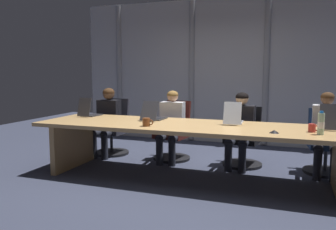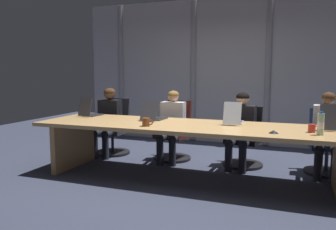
{
  "view_description": "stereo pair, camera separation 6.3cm",
  "coord_description": "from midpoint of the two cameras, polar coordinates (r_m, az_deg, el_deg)",
  "views": [
    {
      "loc": [
        1.26,
        -4.32,
        1.43
      ],
      "look_at": [
        -0.33,
        0.1,
        0.84
      ],
      "focal_mm": 36.98,
      "sensor_mm": 36.0,
      "label": 1
    },
    {
      "loc": [
        1.32,
        -4.3,
        1.43
      ],
      "look_at": [
        -0.33,
        0.1,
        0.84
      ],
      "focal_mm": 36.98,
      "sensor_mm": 36.0,
      "label": 2
    }
  ],
  "objects": [
    {
      "name": "office_chair_left_end",
      "position": [
        6.18,
        -8.6,
        -3.02
      ],
      "size": [
        0.6,
        0.6,
        0.96
      ],
      "rotation": [
        0.0,
        0.0,
        -1.6
      ],
      "color": "#2D2D38",
      "rests_on": "ground_plane"
    },
    {
      "name": "laptop_left_mid",
      "position": [
        4.98,
        -1.94,
        -0.18
      ],
      "size": [
        0.26,
        0.45,
        0.28
      ],
      "rotation": [
        0.0,
        0.0,
        1.53
      ],
      "color": "#2D2D33",
      "rests_on": "conference_table"
    },
    {
      "name": "office_chair_center",
      "position": [
        5.46,
        12.76,
        -4.66
      ],
      "size": [
        0.6,
        0.6,
        0.9
      ],
      "rotation": [
        0.0,
        0.0,
        -1.72
      ],
      "color": "black",
      "rests_on": "ground_plane"
    },
    {
      "name": "coffee_mug_near",
      "position": [
        4.4,
        -3.21,
        -1.17
      ],
      "size": [
        0.14,
        0.09,
        0.11
      ],
      "color": "brown",
      "rests_on": "conference_table"
    },
    {
      "name": "office_chair_left_mid",
      "position": [
        5.72,
        1.32,
        -3.77
      ],
      "size": [
        0.6,
        0.61,
        0.95
      ],
      "rotation": [
        0.0,
        0.0,
        -1.72
      ],
      "color": "#511E19",
      "rests_on": "ground_plane"
    },
    {
      "name": "curtain_backdrop",
      "position": [
        7.04,
        10.11,
        7.06
      ],
      "size": [
        6.14,
        0.17,
        2.87
      ],
      "color": "#B2B2B7",
      "rests_on": "ground_plane"
    },
    {
      "name": "person_center",
      "position": [
        5.26,
        12.24,
        -1.7
      ],
      "size": [
        0.42,
        0.56,
        1.13
      ],
      "rotation": [
        0.0,
        0.0,
        -1.64
      ],
      "color": "black",
      "rests_on": "ground_plane"
    },
    {
      "name": "office_chair_right_mid",
      "position": [
        5.43,
        24.95,
        -5.19
      ],
      "size": [
        0.6,
        0.6,
        0.9
      ],
      "rotation": [
        0.0,
        0.0,
        -1.46
      ],
      "color": "navy",
      "rests_on": "ground_plane"
    },
    {
      "name": "person_left_mid",
      "position": [
        5.51,
        0.94,
        -1.19
      ],
      "size": [
        0.4,
        0.56,
        1.13
      ],
      "rotation": [
        0.0,
        0.0,
        -1.52
      ],
      "color": "silver",
      "rests_on": "ground_plane"
    },
    {
      "name": "laptop_right_mid",
      "position": [
        4.61,
        25.29,
        -1.38
      ],
      "size": [
        0.23,
        0.43,
        0.31
      ],
      "rotation": [
        0.0,
        0.0,
        1.54
      ],
      "color": "#2D2D33",
      "rests_on": "conference_table"
    },
    {
      "name": "ground_plane",
      "position": [
        4.72,
        3.8,
        -10.53
      ],
      "size": [
        12.27,
        12.27,
        0.0
      ],
      "primitive_type": "plane",
      "color": "#383D51"
    },
    {
      "name": "laptop_left_end",
      "position": [
        5.53,
        -12.36,
        0.41
      ],
      "size": [
        0.24,
        0.39,
        0.29
      ],
      "rotation": [
        0.0,
        0.0,
        1.51
      ],
      "color": "#2D2D33",
      "rests_on": "conference_table"
    },
    {
      "name": "person_left_end",
      "position": [
        6.0,
        -9.58,
        -0.39
      ],
      "size": [
        0.39,
        0.56,
        1.16
      ],
      "rotation": [
        0.0,
        0.0,
        -1.53
      ],
      "color": "black",
      "rests_on": "ground_plane"
    },
    {
      "name": "conference_table",
      "position": [
        4.57,
        3.86,
        -3.29
      ],
      "size": [
        4.13,
        1.15,
        0.74
      ],
      "color": "tan",
      "rests_on": "ground_plane"
    },
    {
      "name": "conference_mic_left_side",
      "position": [
        4.08,
        17.44,
        -2.65
      ],
      "size": [
        0.11,
        0.11,
        0.03
      ],
      "primitive_type": "cone",
      "color": "black",
      "rests_on": "conference_table"
    },
    {
      "name": "person_right_mid",
      "position": [
        5.22,
        25.07,
        -2.24
      ],
      "size": [
        0.38,
        0.55,
        1.15
      ],
      "rotation": [
        0.0,
        0.0,
        -1.59
      ],
      "color": "silver",
      "rests_on": "ground_plane"
    },
    {
      "name": "water_bottle_primary",
      "position": [
        4.13,
        24.26,
        -1.39
      ],
      "size": [
        0.07,
        0.07,
        0.26
      ],
      "color": "#ADD1B2",
      "rests_on": "conference_table"
    },
    {
      "name": "laptop_center",
      "position": [
        4.69,
        11.13,
        -0.72
      ],
      "size": [
        0.25,
        0.45,
        0.3
      ],
      "rotation": [
        0.0,
        0.0,
        1.62
      ],
      "color": "#A8ADB7",
      "rests_on": "conference_table"
    },
    {
      "name": "coffee_mug_far",
      "position": [
        4.28,
        23.06,
        -2.03
      ],
      "size": [
        0.13,
        0.08,
        0.1
      ],
      "color": "#B2332D",
      "rests_on": "conference_table"
    }
  ]
}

